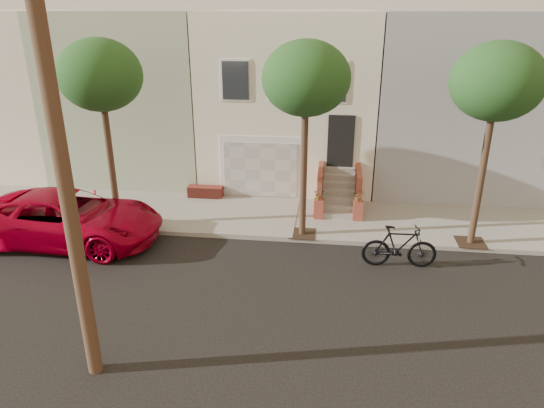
# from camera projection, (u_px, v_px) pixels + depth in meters

# --- Properties ---
(ground) EXTENTS (90.00, 90.00, 0.00)m
(ground) POSITION_uv_depth(u_px,v_px,m) (255.00, 298.00, 13.26)
(ground) COLOR black
(ground) RESTS_ON ground
(sidewalk) EXTENTS (40.00, 3.70, 0.15)m
(sidewalk) POSITION_uv_depth(u_px,v_px,m) (278.00, 217.00, 18.15)
(sidewalk) COLOR gray
(sidewalk) RESTS_ON ground
(house_row) EXTENTS (33.10, 11.70, 7.00)m
(house_row) POSITION_uv_depth(u_px,v_px,m) (292.00, 94.00, 22.20)
(house_row) COLOR silver
(house_row) RESTS_ON sidewalk
(tree_left) EXTENTS (2.70, 2.57, 6.30)m
(tree_left) POSITION_uv_depth(u_px,v_px,m) (100.00, 76.00, 15.51)
(tree_left) COLOR #2D2116
(tree_left) RESTS_ON sidewalk
(tree_mid) EXTENTS (2.70, 2.57, 6.30)m
(tree_mid) POSITION_uv_depth(u_px,v_px,m) (306.00, 80.00, 14.77)
(tree_mid) COLOR #2D2116
(tree_mid) RESTS_ON sidewalk
(tree_right) EXTENTS (2.70, 2.57, 6.30)m
(tree_right) POSITION_uv_depth(u_px,v_px,m) (497.00, 83.00, 14.15)
(tree_right) COLOR #2D2116
(tree_right) RESTS_ON sidewalk
(pickup_truck) EXTENTS (6.21, 2.98, 1.71)m
(pickup_truck) POSITION_uv_depth(u_px,v_px,m) (67.00, 218.00, 16.14)
(pickup_truck) COLOR #A4001D
(pickup_truck) RESTS_ON ground
(motorcycle) EXTENTS (2.24, 0.72, 1.33)m
(motorcycle) POSITION_uv_depth(u_px,v_px,m) (399.00, 247.00, 14.64)
(motorcycle) COLOR black
(motorcycle) RESTS_ON ground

